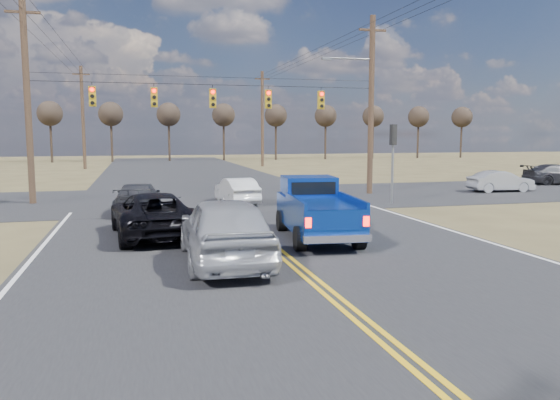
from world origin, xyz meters
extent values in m
plane|color=brown|center=(0.00, 0.00, 0.00)|extent=(160.00, 160.00, 0.00)
cube|color=#28282B|center=(0.00, 10.00, 0.00)|extent=(14.00, 120.00, 0.02)
cube|color=#28282B|center=(0.00, 18.00, 0.00)|extent=(120.00, 12.00, 0.02)
cylinder|color=#473323|center=(-9.00, 18.00, 5.00)|extent=(0.32, 0.32, 10.00)
cube|color=#473323|center=(-9.00, 18.00, 9.20)|extent=(1.60, 0.12, 0.12)
cylinder|color=#473323|center=(9.00, 18.00, 5.00)|extent=(0.32, 0.32, 10.00)
cube|color=#473323|center=(9.00, 18.00, 9.20)|extent=(1.60, 0.12, 0.12)
cylinder|color=black|center=(0.00, 18.00, 6.00)|extent=(18.00, 0.02, 0.02)
cylinder|color=black|center=(0.00, 18.00, 6.40)|extent=(18.00, 0.02, 0.02)
cube|color=#B28C14|center=(-6.00, 18.00, 5.30)|extent=(0.34, 0.24, 1.00)
cylinder|color=#FF0C05|center=(-6.00, 17.86, 5.63)|extent=(0.20, 0.06, 0.20)
cylinder|color=black|center=(-6.00, 17.86, 5.30)|extent=(0.20, 0.06, 0.20)
cylinder|color=black|center=(-6.00, 17.86, 4.97)|extent=(0.20, 0.06, 0.20)
cube|color=black|center=(-6.00, 17.83, 5.74)|extent=(0.24, 0.14, 0.03)
cube|color=#B28C14|center=(-3.00, 18.00, 5.30)|extent=(0.34, 0.24, 1.00)
cylinder|color=#FF0C05|center=(-3.00, 17.86, 5.63)|extent=(0.20, 0.06, 0.20)
cylinder|color=black|center=(-3.00, 17.86, 5.30)|extent=(0.20, 0.06, 0.20)
cylinder|color=black|center=(-3.00, 17.86, 4.97)|extent=(0.20, 0.06, 0.20)
cube|color=black|center=(-3.00, 17.83, 5.74)|extent=(0.24, 0.14, 0.03)
cube|color=#B28C14|center=(0.00, 18.00, 5.30)|extent=(0.34, 0.24, 1.00)
cylinder|color=#FF0C05|center=(0.00, 17.86, 5.63)|extent=(0.20, 0.06, 0.20)
cylinder|color=black|center=(0.00, 17.86, 5.30)|extent=(0.20, 0.06, 0.20)
cylinder|color=black|center=(0.00, 17.86, 4.97)|extent=(0.20, 0.06, 0.20)
cube|color=black|center=(0.00, 17.83, 5.74)|extent=(0.24, 0.14, 0.03)
cube|color=#B28C14|center=(3.00, 18.00, 5.30)|extent=(0.34, 0.24, 1.00)
cylinder|color=#FF0C05|center=(3.00, 17.86, 5.63)|extent=(0.20, 0.06, 0.20)
cylinder|color=black|center=(3.00, 17.86, 5.30)|extent=(0.20, 0.06, 0.20)
cylinder|color=black|center=(3.00, 17.86, 4.97)|extent=(0.20, 0.06, 0.20)
cube|color=black|center=(3.00, 17.83, 5.74)|extent=(0.24, 0.14, 0.03)
cube|color=#B28C14|center=(6.00, 18.00, 5.30)|extent=(0.34, 0.24, 1.00)
cylinder|color=#FF0C05|center=(6.00, 17.86, 5.63)|extent=(0.20, 0.06, 0.20)
cylinder|color=black|center=(6.00, 17.86, 5.30)|extent=(0.20, 0.06, 0.20)
cylinder|color=black|center=(6.00, 17.86, 4.97)|extent=(0.20, 0.06, 0.20)
cube|color=black|center=(6.00, 17.83, 5.74)|extent=(0.24, 0.14, 0.03)
cylinder|color=slate|center=(8.20, 13.50, 1.60)|extent=(0.12, 0.12, 3.20)
cube|color=black|center=(8.20, 13.50, 3.40)|extent=(0.24, 0.34, 1.00)
cylinder|color=slate|center=(7.60, 18.00, 7.60)|extent=(2.80, 0.10, 0.10)
cube|color=slate|center=(6.30, 18.00, 7.55)|extent=(0.55, 0.22, 0.14)
cylinder|color=#473323|center=(-9.00, 46.00, 5.00)|extent=(0.32, 0.32, 10.00)
cube|color=#473323|center=(-9.00, 46.00, 9.20)|extent=(1.60, 0.12, 0.12)
cylinder|color=#473323|center=(9.00, 46.00, 5.00)|extent=(0.32, 0.32, 10.00)
cube|color=#473323|center=(9.00, 46.00, 9.20)|extent=(1.60, 0.12, 0.12)
cylinder|color=black|center=(-9.70, 17.00, 9.30)|extent=(0.02, 58.00, 0.02)
cylinder|color=black|center=(-9.00, 17.00, 9.30)|extent=(0.02, 58.00, 0.02)
cylinder|color=black|center=(-8.30, 17.00, 9.30)|extent=(0.02, 58.00, 0.02)
cylinder|color=black|center=(8.30, 17.00, 9.30)|extent=(0.02, 58.00, 0.02)
cylinder|color=black|center=(9.00, 17.00, 9.30)|extent=(0.02, 58.00, 0.02)
cylinder|color=black|center=(9.70, 17.00, 9.30)|extent=(0.02, 58.00, 0.02)
cylinder|color=#33261C|center=(-14.00, 60.00, 2.75)|extent=(0.28, 0.28, 5.50)
sphere|color=#2D231C|center=(-14.00, 60.00, 5.90)|extent=(3.00, 3.00, 3.00)
cylinder|color=#33261C|center=(-7.00, 60.00, 2.75)|extent=(0.28, 0.28, 5.50)
sphere|color=#2D231C|center=(-7.00, 60.00, 5.90)|extent=(3.00, 3.00, 3.00)
cylinder|color=#33261C|center=(0.00, 60.00, 2.75)|extent=(0.28, 0.28, 5.50)
sphere|color=#2D231C|center=(0.00, 60.00, 5.90)|extent=(3.00, 3.00, 3.00)
cylinder|color=#33261C|center=(7.00, 60.00, 2.75)|extent=(0.28, 0.28, 5.50)
sphere|color=#2D231C|center=(7.00, 60.00, 5.90)|extent=(3.00, 3.00, 3.00)
cylinder|color=#33261C|center=(14.00, 60.00, 2.75)|extent=(0.28, 0.28, 5.50)
sphere|color=#2D231C|center=(14.00, 60.00, 5.90)|extent=(3.00, 3.00, 3.00)
cylinder|color=#33261C|center=(21.00, 60.00, 2.75)|extent=(0.28, 0.28, 5.50)
sphere|color=#2D231C|center=(21.00, 60.00, 5.90)|extent=(3.00, 3.00, 3.00)
cylinder|color=#33261C|center=(28.00, 60.00, 2.75)|extent=(0.28, 0.28, 5.50)
sphere|color=#2D231C|center=(28.00, 60.00, 5.90)|extent=(3.00, 3.00, 3.00)
cylinder|color=#33261C|center=(35.00, 60.00, 2.75)|extent=(0.28, 0.28, 5.50)
sphere|color=#2D231C|center=(35.00, 60.00, 5.90)|extent=(3.00, 3.00, 3.00)
cylinder|color=#33261C|center=(42.00, 60.00, 2.75)|extent=(0.28, 0.28, 5.50)
sphere|color=#2D231C|center=(42.00, 60.00, 5.90)|extent=(3.00, 3.00, 3.00)
cylinder|color=black|center=(0.64, 4.08, 0.38)|extent=(0.38, 0.78, 0.76)
cylinder|color=black|center=(2.43, 3.90, 0.38)|extent=(0.38, 0.78, 0.76)
cylinder|color=black|center=(0.98, 7.47, 0.38)|extent=(0.38, 0.78, 0.76)
cylinder|color=black|center=(2.77, 7.29, 0.38)|extent=(0.38, 0.78, 0.76)
cube|color=navy|center=(1.71, 5.69, 0.85)|extent=(2.39, 5.27, 0.95)
cube|color=navy|center=(1.84, 7.05, 1.63)|extent=(1.90, 1.78, 0.68)
cube|color=black|center=(1.77, 6.27, 1.63)|extent=(1.51, 0.21, 0.43)
cube|color=navy|center=(0.71, 4.79, 1.42)|extent=(0.41, 3.12, 0.19)
cube|color=navy|center=(2.50, 4.61, 1.42)|extent=(0.41, 3.12, 0.19)
cube|color=navy|center=(1.45, 3.16, 1.04)|extent=(1.89, 0.26, 0.57)
cube|color=silver|center=(1.45, 3.10, 0.52)|extent=(1.95, 0.36, 0.21)
cube|color=#FF0C05|center=(0.62, 3.21, 0.99)|extent=(0.18, 0.07, 0.28)
cube|color=#FF0C05|center=(2.28, 3.04, 0.99)|extent=(0.18, 0.07, 0.28)
imported|color=#ABADB4|center=(-1.71, 3.14, 0.92)|extent=(2.28, 5.43, 1.84)
imported|color=black|center=(-3.46, 7.58, 0.75)|extent=(3.01, 5.62, 1.50)
imported|color=silver|center=(0.80, 15.50, 0.64)|extent=(1.72, 4.02, 1.29)
imported|color=#38393E|center=(-3.93, 13.36, 0.66)|extent=(2.23, 4.69, 1.32)
imported|color=#9C9EA4|center=(16.99, 16.99, 0.63)|extent=(1.59, 3.90, 1.26)
imported|color=#2C2C30|center=(23.94, 20.21, 0.69)|extent=(2.50, 4.98, 1.39)
camera|label=1|loc=(-3.89, -11.02, 3.43)|focal=35.00mm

